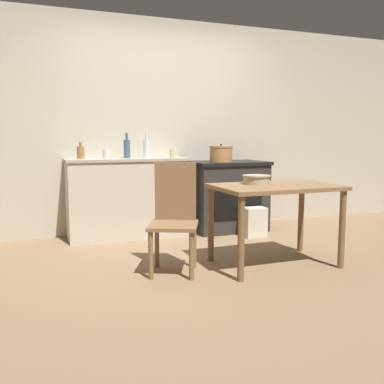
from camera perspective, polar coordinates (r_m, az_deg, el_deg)
The scene contains 14 objects.
ground_plane at distance 3.99m, azimuth 2.73°, elevation -9.36°, with size 14.00×14.00×0.00m, color #896B4C.
wall_back at distance 5.31m, azimuth -4.05°, elevation 8.70°, with size 8.00×0.07×2.55m.
counter_cabinet at distance 4.97m, azimuth -8.51°, elevation -0.73°, with size 1.39×0.51×0.91m.
stove at distance 5.31m, azimuth 4.73°, elevation -0.47°, with size 0.91×0.65×0.85m.
work_table at distance 3.87m, azimuth 11.05°, elevation -0.64°, with size 1.08×0.70×0.72m.
chair at distance 3.65m, azimuth -2.38°, elevation -3.14°, with size 0.53×0.53×0.93m.
flour_sack at distance 5.01m, azimuth 8.31°, elevation -3.98°, with size 0.26×0.18×0.34m, color beige.
stock_pot at distance 5.13m, azimuth 3.89°, elevation 5.11°, with size 0.28×0.28×0.22m.
mixing_bowl_large at distance 3.89m, azimuth 8.59°, elevation 1.72°, with size 0.25×0.25×0.08m.
bottle_far_left at distance 4.89m, azimuth -14.62°, elevation 5.15°, with size 0.08×0.08×0.19m.
bottle_left at distance 4.95m, azimuth -8.67°, elevation 5.78°, with size 0.08×0.08×0.29m.
bottle_mid_left at distance 5.03m, azimuth -6.07°, elevation 5.83°, with size 0.07×0.07×0.28m.
cup_center_left at distance 4.78m, azimuth -11.32°, elevation 4.98°, with size 0.09×0.09×0.10m, color silver.
cup_center at distance 4.95m, azimuth -2.56°, elevation 5.15°, with size 0.08×0.08×0.10m, color beige.
Camera 1 is at (-1.52, -3.51, 1.14)m, focal length 40.00 mm.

